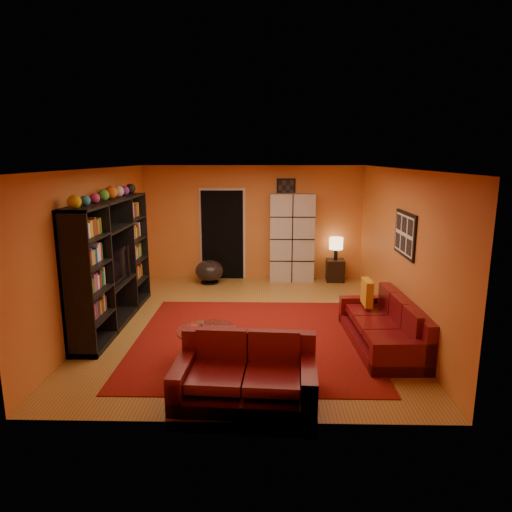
{
  "coord_description": "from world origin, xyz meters",
  "views": [
    {
      "loc": [
        0.31,
        -7.38,
        2.78
      ],
      "look_at": [
        0.14,
        0.1,
        1.15
      ],
      "focal_mm": 32.0,
      "sensor_mm": 36.0,
      "label": 1
    }
  ],
  "objects_px": {
    "entertainment_unit": "(112,263)",
    "bowl_chair": "(209,271)",
    "tv": "(114,266)",
    "storage_cabinet": "(292,238)",
    "side_table": "(335,270)",
    "loveseat": "(246,373)",
    "coffee_table": "(208,333)",
    "table_lamp": "(336,244)",
    "sofa": "(387,327)"
  },
  "relations": [
    {
      "from": "entertainment_unit",
      "to": "bowl_chair",
      "type": "height_order",
      "value": "entertainment_unit"
    },
    {
      "from": "tv",
      "to": "bowl_chair",
      "type": "xyz_separation_m",
      "value": [
        1.26,
        2.58,
        -0.72
      ]
    },
    {
      "from": "entertainment_unit",
      "to": "storage_cabinet",
      "type": "bearing_deg",
      "value": 41.51
    },
    {
      "from": "storage_cabinet",
      "to": "bowl_chair",
      "type": "distance_m",
      "value": 2.01
    },
    {
      "from": "bowl_chair",
      "to": "side_table",
      "type": "xyz_separation_m",
      "value": [
        2.85,
        0.25,
        -0.03
      ]
    },
    {
      "from": "bowl_chair",
      "to": "side_table",
      "type": "height_order",
      "value": "bowl_chair"
    },
    {
      "from": "entertainment_unit",
      "to": "side_table",
      "type": "xyz_separation_m",
      "value": [
        4.16,
        2.75,
        -0.8
      ]
    },
    {
      "from": "loveseat",
      "to": "tv",
      "type": "bearing_deg",
      "value": 48.26
    },
    {
      "from": "tv",
      "to": "coffee_table",
      "type": "distance_m",
      "value": 2.29
    },
    {
      "from": "entertainment_unit",
      "to": "tv",
      "type": "bearing_deg",
      "value": -57.54
    },
    {
      "from": "table_lamp",
      "to": "side_table",
      "type": "bearing_deg",
      "value": -90.0
    },
    {
      "from": "side_table",
      "to": "table_lamp",
      "type": "relative_size",
      "value": 0.98
    },
    {
      "from": "tv",
      "to": "entertainment_unit",
      "type": "bearing_deg",
      "value": 32.46
    },
    {
      "from": "storage_cabinet",
      "to": "bowl_chair",
      "type": "relative_size",
      "value": 3.13
    },
    {
      "from": "table_lamp",
      "to": "bowl_chair",
      "type": "bearing_deg",
      "value": -174.99
    },
    {
      "from": "sofa",
      "to": "side_table",
      "type": "bearing_deg",
      "value": 91.27
    },
    {
      "from": "tv",
      "to": "storage_cabinet",
      "type": "bearing_deg",
      "value": -47.25
    },
    {
      "from": "storage_cabinet",
      "to": "table_lamp",
      "type": "relative_size",
      "value": 3.91
    },
    {
      "from": "tv",
      "to": "sofa",
      "type": "relative_size",
      "value": 0.46
    },
    {
      "from": "coffee_table",
      "to": "storage_cabinet",
      "type": "height_order",
      "value": "storage_cabinet"
    },
    {
      "from": "sofa",
      "to": "table_lamp",
      "type": "height_order",
      "value": "table_lamp"
    },
    {
      "from": "bowl_chair",
      "to": "coffee_table",
      "type": "bearing_deg",
      "value": -83.29
    },
    {
      "from": "sofa",
      "to": "storage_cabinet",
      "type": "distance_m",
      "value": 3.96
    },
    {
      "from": "storage_cabinet",
      "to": "side_table",
      "type": "bearing_deg",
      "value": -3.41
    },
    {
      "from": "entertainment_unit",
      "to": "sofa",
      "type": "xyz_separation_m",
      "value": [
        4.41,
        -0.89,
        -0.76
      ]
    },
    {
      "from": "sofa",
      "to": "bowl_chair",
      "type": "bearing_deg",
      "value": 129.77
    },
    {
      "from": "entertainment_unit",
      "to": "storage_cabinet",
      "type": "xyz_separation_m",
      "value": [
        3.16,
        2.8,
        -0.06
      ]
    },
    {
      "from": "entertainment_unit",
      "to": "table_lamp",
      "type": "bearing_deg",
      "value": 33.45
    },
    {
      "from": "bowl_chair",
      "to": "table_lamp",
      "type": "bearing_deg",
      "value": 5.01
    },
    {
      "from": "entertainment_unit",
      "to": "storage_cabinet",
      "type": "distance_m",
      "value": 4.23
    },
    {
      "from": "sofa",
      "to": "storage_cabinet",
      "type": "height_order",
      "value": "storage_cabinet"
    },
    {
      "from": "storage_cabinet",
      "to": "table_lamp",
      "type": "height_order",
      "value": "storage_cabinet"
    },
    {
      "from": "tv",
      "to": "sofa",
      "type": "height_order",
      "value": "tv"
    },
    {
      "from": "storage_cabinet",
      "to": "tv",
      "type": "bearing_deg",
      "value": -137.79
    },
    {
      "from": "sofa",
      "to": "storage_cabinet",
      "type": "xyz_separation_m",
      "value": [
        -1.25,
        3.69,
        0.71
      ]
    },
    {
      "from": "side_table",
      "to": "loveseat",
      "type": "bearing_deg",
      "value": -109.31
    },
    {
      "from": "storage_cabinet",
      "to": "bowl_chair",
      "type": "bearing_deg",
      "value": -171.33
    },
    {
      "from": "storage_cabinet",
      "to": "table_lamp",
      "type": "distance_m",
      "value": 1.01
    },
    {
      "from": "bowl_chair",
      "to": "side_table",
      "type": "relative_size",
      "value": 1.27
    },
    {
      "from": "loveseat",
      "to": "storage_cabinet",
      "type": "height_order",
      "value": "storage_cabinet"
    },
    {
      "from": "tv",
      "to": "side_table",
      "type": "xyz_separation_m",
      "value": [
        4.11,
        2.83,
        -0.75
      ]
    },
    {
      "from": "bowl_chair",
      "to": "storage_cabinet",
      "type": "bearing_deg",
      "value": 9.2
    },
    {
      "from": "coffee_table",
      "to": "table_lamp",
      "type": "xyz_separation_m",
      "value": [
        2.38,
        4.2,
        0.47
      ]
    },
    {
      "from": "storage_cabinet",
      "to": "loveseat",
      "type": "bearing_deg",
      "value": -99.38
    },
    {
      "from": "coffee_table",
      "to": "table_lamp",
      "type": "distance_m",
      "value": 4.85
    },
    {
      "from": "entertainment_unit",
      "to": "sofa",
      "type": "height_order",
      "value": "entertainment_unit"
    },
    {
      "from": "side_table",
      "to": "entertainment_unit",
      "type": "bearing_deg",
      "value": -146.55
    },
    {
      "from": "tv",
      "to": "table_lamp",
      "type": "bearing_deg",
      "value": -55.48
    },
    {
      "from": "bowl_chair",
      "to": "tv",
      "type": "bearing_deg",
      "value": -116.09
    },
    {
      "from": "tv",
      "to": "bowl_chair",
      "type": "distance_m",
      "value": 2.96
    }
  ]
}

